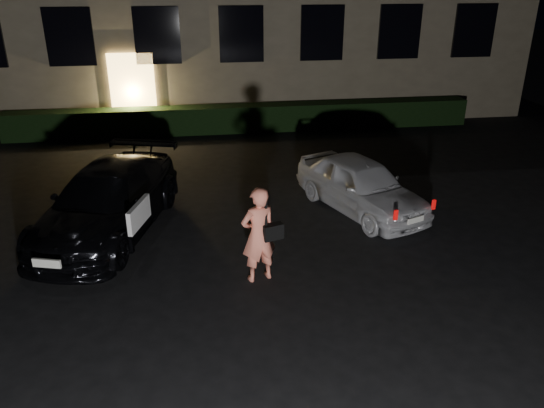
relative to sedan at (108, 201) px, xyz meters
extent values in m
plane|color=black|center=(3.38, -3.57, -0.65)|extent=(80.00, 80.00, 0.00)
cube|color=#FDC565|center=(-0.12, 7.37, 0.60)|extent=(1.40, 0.10, 2.50)
cube|color=black|center=(-1.82, 7.37, 2.35)|extent=(1.40, 0.10, 1.70)
cube|color=black|center=(0.78, 7.37, 2.35)|extent=(1.40, 0.10, 1.70)
cube|color=black|center=(3.38, 7.37, 2.35)|extent=(1.40, 0.10, 1.70)
cube|color=black|center=(5.98, 7.37, 2.35)|extent=(1.40, 0.10, 1.70)
cube|color=black|center=(8.58, 7.37, 2.35)|extent=(1.40, 0.10, 1.70)
cube|color=black|center=(11.18, 7.37, 2.35)|extent=(1.40, 0.10, 1.70)
cube|color=black|center=(3.38, 6.93, -0.22)|extent=(15.00, 0.70, 0.85)
imported|color=black|center=(0.00, 0.00, 0.00)|extent=(3.01, 4.81, 1.30)
cube|color=white|center=(0.70, -1.06, 0.15)|extent=(0.34, 0.91, 0.43)
cube|color=silver|center=(-0.66, -2.22, -0.08)|extent=(0.47, 0.17, 0.15)
imported|color=silver|center=(5.26, 0.28, -0.06)|extent=(2.56, 3.71, 1.17)
cube|color=red|center=(5.41, -1.43, -0.01)|extent=(0.08, 0.07, 0.20)
cube|color=red|center=(6.32, -1.06, -0.01)|extent=(0.08, 0.07, 0.20)
cube|color=silver|center=(5.88, -1.29, -0.21)|extent=(0.38, 0.18, 0.12)
imported|color=#F58066|center=(2.73, -2.24, 0.19)|extent=(0.70, 0.57, 1.67)
cube|color=black|center=(2.96, -2.29, 0.25)|extent=(0.37, 0.25, 0.27)
cube|color=black|center=(2.84, -2.28, 0.63)|extent=(0.05, 0.06, 0.52)
camera|label=1|loc=(1.83, -9.97, 4.16)|focal=35.00mm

